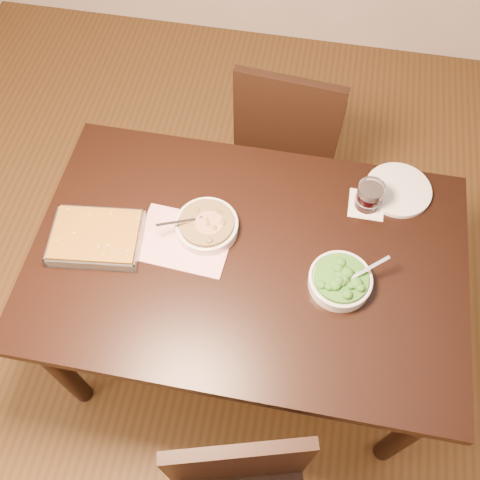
# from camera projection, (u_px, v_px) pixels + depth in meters

# --- Properties ---
(ground) EXTENTS (4.00, 4.00, 0.00)m
(ground) POSITION_uv_depth(u_px,v_px,m) (246.00, 337.00, 2.37)
(ground) COLOR #4C3215
(ground) RESTS_ON ground
(table) EXTENTS (1.40, 0.90, 0.75)m
(table) POSITION_uv_depth(u_px,v_px,m) (247.00, 270.00, 1.80)
(table) COLOR black
(table) RESTS_ON ground
(magazine_a) EXTENTS (0.31, 0.24, 0.01)m
(magazine_a) POSITION_uv_depth(u_px,v_px,m) (184.00, 240.00, 1.75)
(magazine_a) COLOR #A9304F
(magazine_a) RESTS_ON table
(coaster) EXTENTS (0.12, 0.12, 0.00)m
(coaster) POSITION_uv_depth(u_px,v_px,m) (366.00, 205.00, 1.82)
(coaster) COLOR white
(coaster) RESTS_ON table
(stew_bowl) EXTENTS (0.21, 0.21, 0.08)m
(stew_bowl) POSITION_uv_depth(u_px,v_px,m) (207.00, 226.00, 1.74)
(stew_bowl) COLOR silver
(stew_bowl) RESTS_ON table
(broccoli_bowl) EXTENTS (0.20, 0.20, 0.08)m
(broccoli_bowl) POSITION_uv_depth(u_px,v_px,m) (340.00, 280.00, 1.65)
(broccoli_bowl) COLOR silver
(broccoli_bowl) RESTS_ON table
(baking_dish) EXTENTS (0.31, 0.24, 0.05)m
(baking_dish) POSITION_uv_depth(u_px,v_px,m) (97.00, 238.00, 1.73)
(baking_dish) COLOR silver
(baking_dish) RESTS_ON table
(wine_tumbler) EXTENTS (0.09, 0.09, 0.10)m
(wine_tumbler) POSITION_uv_depth(u_px,v_px,m) (370.00, 196.00, 1.77)
(wine_tumbler) COLOR black
(wine_tumbler) RESTS_ON coaster
(dinner_plate) EXTENTS (0.23, 0.23, 0.02)m
(dinner_plate) POSITION_uv_depth(u_px,v_px,m) (398.00, 190.00, 1.84)
(dinner_plate) COLOR white
(dinner_plate) RESTS_ON table
(chair_far) EXTENTS (0.46, 0.46, 0.91)m
(chair_far) POSITION_uv_depth(u_px,v_px,m) (289.00, 132.00, 2.30)
(chair_far) COLOR black
(chair_far) RESTS_ON ground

